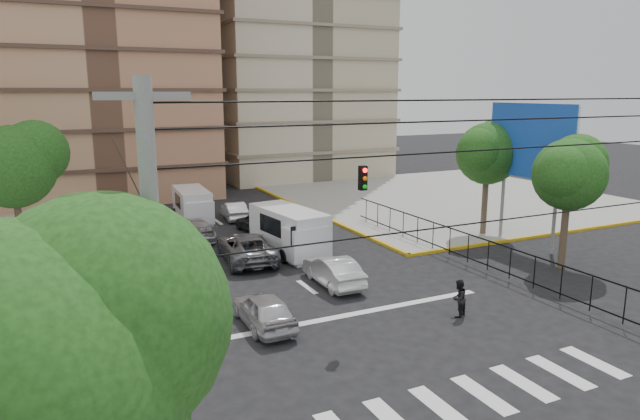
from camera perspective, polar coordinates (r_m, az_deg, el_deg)
ground at (r=22.54m, az=4.07°, el=-11.53°), size 160.00×160.00×0.00m
sidewalk_ne at (r=49.38m, az=12.75°, el=1.21°), size 26.00×26.00×0.15m
crosswalk_stripes at (r=18.14m, az=14.00°, el=-18.00°), size 12.00×2.40×0.01m
stop_line at (r=23.50m, az=2.59°, el=-10.49°), size 13.00×0.40×0.01m
park_fence at (r=30.94m, az=14.51°, el=-5.33°), size 0.10×22.50×1.66m
billboard at (r=34.59m, az=20.38°, el=6.24°), size 0.36×6.20×8.10m
tree_sw_near at (r=8.74m, az=-27.49°, el=-14.31°), size 5.63×4.60×7.57m
tree_park_a at (r=31.02m, az=23.76°, el=3.58°), size 4.41×3.60×6.83m
tree_park_c at (r=36.55m, az=16.51°, el=5.71°), size 4.65×3.80×7.25m
tree_tudor at (r=34.16m, az=-28.22°, el=4.20°), size 5.39×4.40×7.43m
traffic_light_nw at (r=26.48m, az=-19.52°, el=-1.54°), size 0.28×0.22×4.40m
traffic_light_hanging at (r=19.20m, az=7.34°, el=2.68°), size 18.00×9.12×0.92m
utility_pole_sw at (r=9.93m, az=-15.80°, el=-13.40°), size 1.40×0.28×9.00m
van_right_lane at (r=31.62m, az=-2.92°, el=-2.29°), size 2.88×5.81×2.51m
van_left_lane at (r=40.46m, az=-12.58°, el=0.38°), size 2.21×5.08×2.25m
car_silver_front_left at (r=22.33m, az=-5.65°, el=-9.90°), size 1.63×3.98×1.35m
car_white_front_right at (r=26.76m, az=1.33°, el=-6.10°), size 1.56×4.20×1.37m
car_grey_mid_left at (r=30.66m, az=-7.38°, el=-3.72°), size 3.11×5.71×1.52m
car_silver_rear_left at (r=35.50m, az=-12.59°, el=-1.89°), size 2.05×4.76×1.37m
car_darkgrey_mid_right at (r=36.71m, az=-6.33°, el=-1.25°), size 2.05×4.07×1.33m
car_white_rear_right at (r=40.73m, az=-8.58°, el=-0.05°), size 1.78×3.97×1.27m
pedestrian_crosswalk at (r=23.76m, az=13.69°, el=-8.58°), size 0.93×0.85×1.55m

